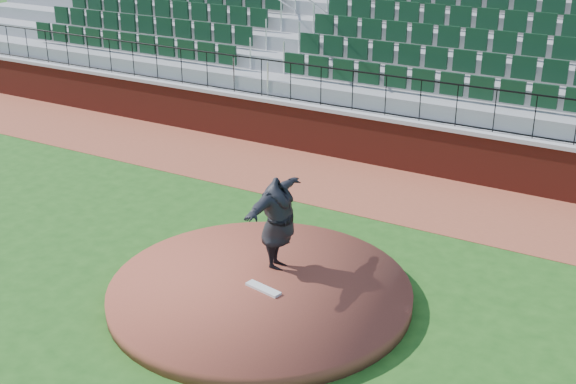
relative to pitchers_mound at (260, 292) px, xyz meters
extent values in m
plane|color=#1E4E16|center=(-0.41, 0.15, -0.12)|extent=(90.00, 90.00, 0.00)
cube|color=brown|center=(-0.41, 5.55, -0.12)|extent=(34.00, 3.20, 0.01)
cube|color=maroon|center=(-0.41, 7.15, 0.47)|extent=(34.00, 0.35, 1.20)
cube|color=#B7B7B7|center=(-0.41, 7.15, 1.12)|extent=(34.00, 0.45, 0.10)
cube|color=maroon|center=(-0.41, 12.67, 2.62)|extent=(34.00, 0.50, 5.50)
cylinder|color=brown|center=(0.00, 0.00, 0.00)|extent=(5.19, 5.19, 0.25)
cube|color=silver|center=(0.13, -0.10, 0.15)|extent=(0.70, 0.30, 0.05)
imported|color=black|center=(-0.07, 0.73, 0.98)|extent=(0.83, 2.17, 1.72)
camera|label=1|loc=(6.04, -9.38, 6.46)|focal=46.53mm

